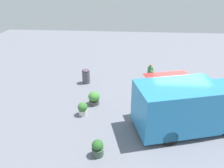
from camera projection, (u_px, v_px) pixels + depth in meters
The scene contains 7 objects.
ground_plane at pixel (173, 113), 11.96m from camera, with size 40.00×40.00×0.00m, color slate.
food_truck at pixel (189, 108), 10.32m from camera, with size 5.75×3.55×2.37m.
person_customer at pixel (150, 71), 16.55m from camera, with size 0.69×0.74×0.84m.
planter_flowering_near at pixel (94, 98), 12.64m from camera, with size 0.67×0.67×0.79m.
planter_flowering_far at pixel (98, 148), 8.96m from camera, with size 0.51×0.51×0.75m.
planter_flowering_side at pixel (83, 109), 11.65m from camera, with size 0.53×0.53×0.72m.
trash_bin at pixel (86, 76), 15.19m from camera, with size 0.54×0.54×1.01m.
Camera 1 is at (-2.50, -10.29, 6.69)m, focal length 34.78 mm.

